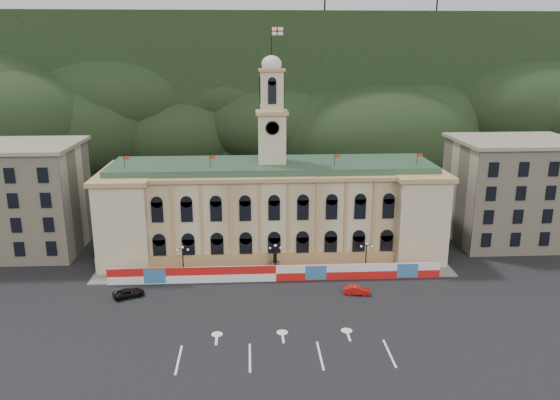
{
  "coord_description": "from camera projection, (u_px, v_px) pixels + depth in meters",
  "views": [
    {
      "loc": [
        -3.68,
        -60.78,
        33.6
      ],
      "look_at": [
        0.77,
        18.0,
        11.82
      ],
      "focal_mm": 35.0,
      "sensor_mm": 36.0,
      "label": 1
    }
  ],
  "objects": [
    {
      "name": "lane_markings",
      "position": [
        285.0,
        352.0,
        62.82
      ],
      "size": [
        26.0,
        10.0,
        0.02
      ],
      "primitive_type": null,
      "color": "white",
      "rests_on": "ground"
    },
    {
      "name": "statue",
      "position": [
        275.0,
        266.0,
        84.64
      ],
      "size": [
        1.4,
        1.4,
        3.72
      ],
      "color": "#595651",
      "rests_on": "ground"
    },
    {
      "name": "hill_ridge",
      "position": [
        260.0,
        94.0,
        179.86
      ],
      "size": [
        230.0,
        80.0,
        64.0
      ],
      "color": "black",
      "rests_on": "ground"
    },
    {
      "name": "ground",
      "position": [
        282.0,
        330.0,
        67.63
      ],
      "size": [
        260.0,
        260.0,
        0.0
      ],
      "primitive_type": "plane",
      "color": "black",
      "rests_on": "ground"
    },
    {
      "name": "side_building_left",
      "position": [
        19.0,
        198.0,
        92.58
      ],
      "size": [
        21.0,
        17.0,
        18.6
      ],
      "color": "#C3B596",
      "rests_on": "ground"
    },
    {
      "name": "side_building_right",
      "position": [
        512.0,
        191.0,
        97.26
      ],
      "size": [
        21.0,
        17.0,
        18.6
      ],
      "color": "#C3B596",
      "rests_on": "ground"
    },
    {
      "name": "hoarding_fence",
      "position": [
        276.0,
        273.0,
        81.8
      ],
      "size": [
        50.0,
        0.44,
        2.5
      ],
      "color": "red",
      "rests_on": "ground"
    },
    {
      "name": "pavement",
      "position": [
        275.0,
        273.0,
        84.69
      ],
      "size": [
        56.0,
        5.5,
        0.16
      ],
      "primitive_type": "cube",
      "color": "slate",
      "rests_on": "ground"
    },
    {
      "name": "red_sedan",
      "position": [
        357.0,
        290.0,
        77.5
      ],
      "size": [
        2.54,
        4.17,
        1.23
      ],
      "primitive_type": "imported",
      "rotation": [
        0.0,
        0.0,
        1.4
      ],
      "color": "red",
      "rests_on": "ground"
    },
    {
      "name": "lamp_right",
      "position": [
        366.0,
        255.0,
        83.94
      ],
      "size": [
        1.96,
        0.44,
        5.15
      ],
      "color": "black",
      "rests_on": "ground"
    },
    {
      "name": "lamp_left",
      "position": [
        183.0,
        259.0,
        82.41
      ],
      "size": [
        1.96,
        0.44,
        5.15
      ],
      "color": "black",
      "rests_on": "ground"
    },
    {
      "name": "lamp_center",
      "position": [
        275.0,
        257.0,
        83.17
      ],
      "size": [
        1.96,
        0.44,
        5.15
      ],
      "color": "black",
      "rests_on": "ground"
    },
    {
      "name": "black_suv",
      "position": [
        129.0,
        293.0,
        76.64
      ],
      "size": [
        5.25,
        5.83,
        1.2
      ],
      "primitive_type": "imported",
      "rotation": [
        0.0,
        0.0,
        2.0
      ],
      "color": "black",
      "rests_on": "ground"
    },
    {
      "name": "city_hall",
      "position": [
        272.0,
        208.0,
        92.14
      ],
      "size": [
        56.2,
        17.6,
        37.1
      ],
      "color": "beige",
      "rests_on": "ground"
    }
  ]
}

